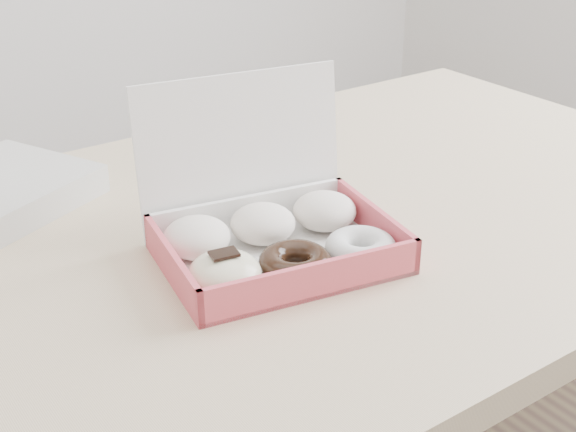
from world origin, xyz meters
TOP-DOWN VIEW (x-y plane):
  - table at (0.00, 0.00)m, footprint 1.20×0.80m
  - donut_box at (-0.16, -0.07)m, footprint 0.31×0.27m

SIDE VIEW (x-z plane):
  - table at x=0.00m, z-range 0.30..1.05m
  - donut_box at x=-0.16m, z-range 0.68..0.88m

